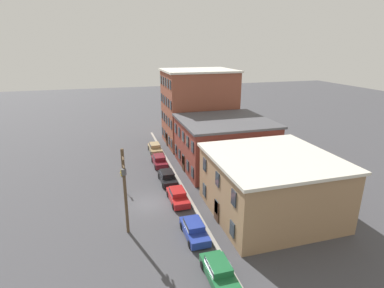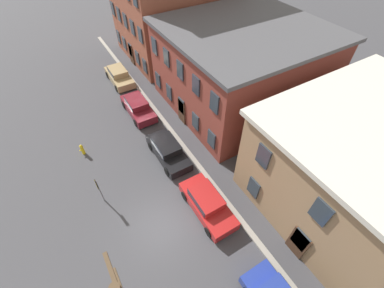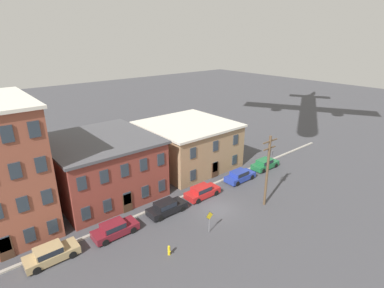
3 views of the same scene
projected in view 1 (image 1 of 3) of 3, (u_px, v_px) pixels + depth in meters
ground_plane at (150, 203)px, 33.39m from camera, size 200.00×200.00×0.00m
kerb_strip at (189, 197)px, 34.55m from camera, size 56.00×0.36×0.16m
apartment_corner at (198, 107)px, 52.33m from camera, size 10.30×11.94×12.94m
apartment_midblock at (224, 143)px, 42.70m from camera, size 11.87×12.40×6.97m
apartment_far at (270, 185)px, 30.69m from camera, size 12.12×12.06×6.37m
car_tan at (155, 148)px, 49.31m from camera, size 4.40×1.92×1.43m
car_maroon at (159, 160)px, 43.95m from camera, size 4.40×1.92×1.43m
car_black at (167, 177)px, 38.41m from camera, size 4.40×1.92×1.43m
car_red at (178, 195)px, 33.60m from camera, size 4.40×1.92×1.43m
car_blue at (194, 229)px, 27.51m from camera, size 4.40×1.92×1.43m
car_green at (219, 271)px, 22.37m from camera, size 4.40×1.92×1.43m
caution_sign at (124, 180)px, 35.54m from camera, size 0.91×0.08×2.37m
utility_pole at (125, 187)px, 26.81m from camera, size 2.40×0.44×8.32m
fire_hydrant at (121, 172)px, 40.34m from camera, size 0.24×0.34×0.96m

